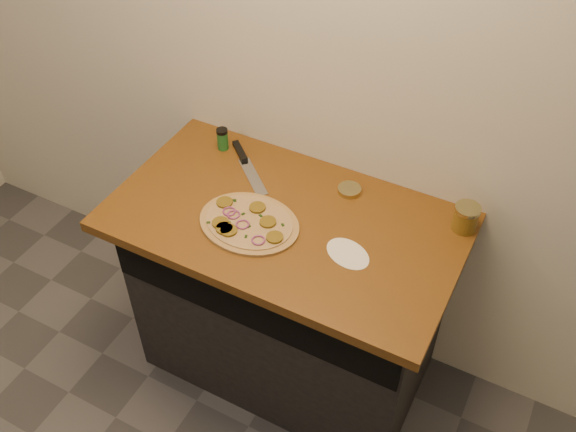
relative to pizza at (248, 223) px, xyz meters
The scene contains 8 objects.
cabinet 0.50m from the pizza, 53.57° to the left, with size 1.10×0.60×0.86m, color black.
countertop 0.13m from the pizza, 45.77° to the left, with size 1.20×0.70×0.04m, color brown.
pizza is the anchor object (origin of this frame).
chefs_knife 0.32m from the pizza, 121.92° to the left, with size 0.26×0.24×0.02m.
mason_jar_lid 0.39m from the pizza, 53.09° to the left, with size 0.08×0.08×0.02m, color tan.
salsa_jar 0.72m from the pizza, 26.45° to the left, with size 0.09×0.09×0.09m.
spice_shaker 0.43m from the pizza, 133.07° to the left, with size 0.04×0.04×0.09m.
flour_spill 0.35m from the pizza, ahead, with size 0.16×0.16×0.00m, color white.
Camera 1 is at (0.74, 0.03, 2.40)m, focal length 40.00 mm.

